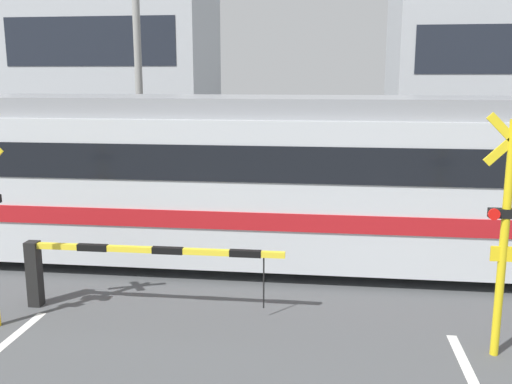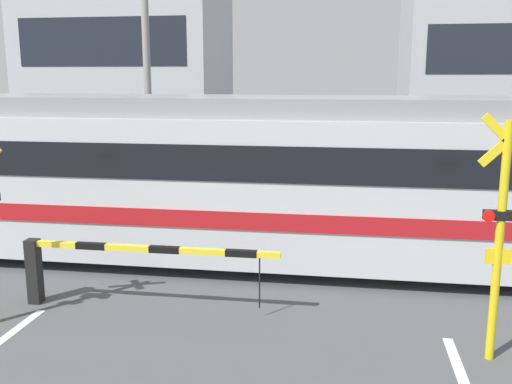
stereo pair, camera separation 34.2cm
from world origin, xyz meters
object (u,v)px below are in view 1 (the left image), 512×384
object	(u,v)px
crossing_barrier_near	(100,262)
crossing_signal_right	(505,226)
pedestrian	(250,165)
crossing_barrier_far	(366,194)
commuter_train	(298,176)

from	to	relation	value
crossing_barrier_near	crossing_signal_right	xyz separation A→B (m)	(5.84, -0.81, 0.99)
pedestrian	crossing_barrier_far	bearing A→B (deg)	-46.41
crossing_barrier_far	pedestrian	world-z (taller)	pedestrian
commuter_train	pedestrian	world-z (taller)	commuter_train
crossing_barrier_far	pedestrian	size ratio (longest dim) A/B	2.56
crossing_barrier_far	crossing_barrier_near	bearing A→B (deg)	-127.53
crossing_barrier_far	commuter_train	bearing A→B (deg)	-116.38
crossing_barrier_far	crossing_signal_right	bearing A→B (deg)	-78.80
crossing_barrier_near	crossing_signal_right	world-z (taller)	crossing_signal_right
crossing_barrier_near	pedestrian	xyz separation A→B (m)	(1.09, 9.48, 0.14)
crossing_barrier_near	pedestrian	distance (m)	9.55
pedestrian	commuter_train	bearing A→B (deg)	-74.13
crossing_barrier_near	crossing_signal_right	size ratio (longest dim) A/B	1.29
crossing_signal_right	pedestrian	world-z (taller)	crossing_signal_right
crossing_barrier_far	pedestrian	xyz separation A→B (m)	(-3.43, 3.60, 0.14)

